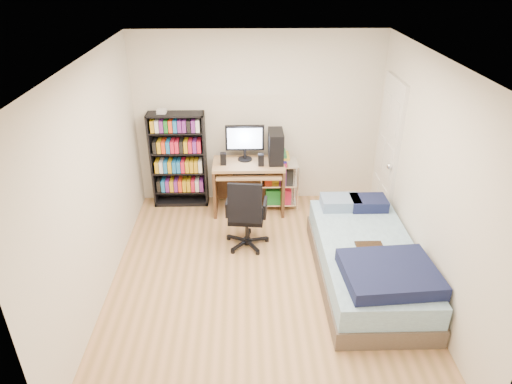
{
  "coord_description": "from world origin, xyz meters",
  "views": [
    {
      "loc": [
        -0.19,
        -4.26,
        3.4
      ],
      "look_at": [
        -0.07,
        0.4,
        0.93
      ],
      "focal_mm": 32.0,
      "sensor_mm": 36.0,
      "label": 1
    }
  ],
  "objects_px": {
    "media_shelf": "(179,159)",
    "bed": "(368,261)",
    "computer_desk": "(256,166)",
    "office_chair": "(246,225)"
  },
  "relations": [
    {
      "from": "media_shelf",
      "to": "bed",
      "type": "xyz_separation_m",
      "value": [
        2.35,
        -1.91,
        -0.46
      ]
    },
    {
      "from": "bed",
      "to": "media_shelf",
      "type": "bearing_deg",
      "value": 140.81
    },
    {
      "from": "computer_desk",
      "to": "bed",
      "type": "bearing_deg",
      "value": -54.7
    },
    {
      "from": "computer_desk",
      "to": "bed",
      "type": "distance_m",
      "value": 2.17
    },
    {
      "from": "office_chair",
      "to": "computer_desk",
      "type": "bearing_deg",
      "value": 88.51
    },
    {
      "from": "computer_desk",
      "to": "bed",
      "type": "relative_size",
      "value": 0.59
    },
    {
      "from": "media_shelf",
      "to": "office_chair",
      "type": "distance_m",
      "value": 1.58
    },
    {
      "from": "office_chair",
      "to": "media_shelf",
      "type": "bearing_deg",
      "value": 136.22
    },
    {
      "from": "computer_desk",
      "to": "bed",
      "type": "xyz_separation_m",
      "value": [
        1.23,
        -1.74,
        -0.41
      ]
    },
    {
      "from": "computer_desk",
      "to": "bed",
      "type": "height_order",
      "value": "computer_desk"
    }
  ]
}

